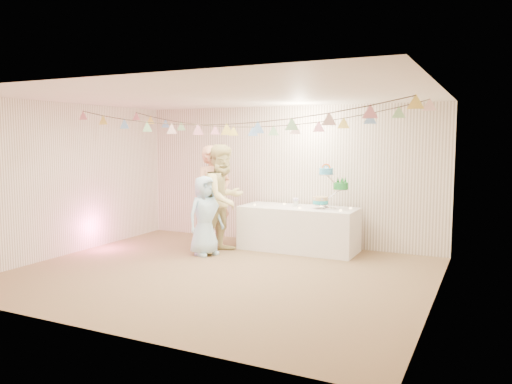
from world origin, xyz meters
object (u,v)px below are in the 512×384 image
at_px(person_child, 205,216).
at_px(table, 298,229).
at_px(person_adult_a, 213,197).
at_px(person_adult_b, 223,199).
at_px(cake_stand, 330,190).

bearing_deg(person_child, table, -29.02).
xyz_separation_m(table, person_child, (-1.31, -1.04, 0.29)).
distance_m(table, person_child, 1.70).
height_order(person_adult_a, person_child, person_adult_a).
relative_size(person_adult_b, person_child, 1.39).
xyz_separation_m(cake_stand, person_adult_a, (-1.98, -0.61, -0.18)).
bearing_deg(table, person_adult_a, -158.60).
height_order(cake_stand, person_adult_b, person_adult_b).
relative_size(person_adult_a, person_adult_b, 0.99).
distance_m(table, cake_stand, 0.91).
bearing_deg(person_child, person_adult_b, -4.96).
bearing_deg(person_adult_b, person_adult_a, 75.72).
height_order(table, cake_stand, cake_stand).
bearing_deg(table, person_adult_b, -148.00).
relative_size(table, cake_stand, 2.86).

